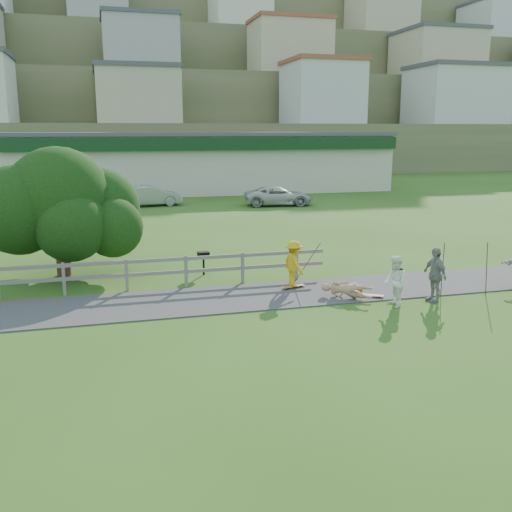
% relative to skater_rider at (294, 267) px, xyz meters
% --- Properties ---
extents(ground, '(260.00, 260.00, 0.00)m').
position_rel_skater_rider_xyz_m(ground, '(-1.49, -2.09, -0.78)').
color(ground, '#2E5317').
rests_on(ground, ground).
extents(path, '(34.00, 3.00, 0.04)m').
position_rel_skater_rider_xyz_m(path, '(-1.49, -0.59, -0.76)').
color(path, '#333335').
rests_on(path, ground).
extents(fence, '(15.05, 0.10, 1.10)m').
position_rel_skater_rider_xyz_m(fence, '(-6.10, 1.21, -0.06)').
color(fence, '#635F57').
rests_on(fence, ground).
extents(strip_mall, '(32.50, 10.75, 5.10)m').
position_rel_skater_rider_xyz_m(strip_mall, '(2.51, 32.85, 1.79)').
color(strip_mall, beige).
rests_on(strip_mall, ground).
extents(hillside, '(220.00, 67.00, 47.50)m').
position_rel_skater_rider_xyz_m(hillside, '(-1.49, 89.22, 13.63)').
color(hillside, '#565E37').
rests_on(hillside, ground).
extents(skater_rider, '(0.78, 1.11, 1.57)m').
position_rel_skater_rider_xyz_m(skater_rider, '(0.00, 0.00, 0.00)').
color(skater_rider, gold).
rests_on(skater_rider, ground).
extents(skater_fallen, '(1.38, 1.49, 0.60)m').
position_rel_skater_rider_xyz_m(skater_fallen, '(1.26, -1.55, -0.49)').
color(skater_fallen, tan).
rests_on(skater_fallen, ground).
extents(spectator_a, '(0.65, 0.80, 1.57)m').
position_rel_skater_rider_xyz_m(spectator_a, '(2.35, -2.68, 0.00)').
color(spectator_a, white).
rests_on(spectator_a, ground).
extents(spectator_b, '(0.52, 1.05, 1.74)m').
position_rel_skater_rider_xyz_m(spectator_b, '(3.81, -2.49, 0.08)').
color(spectator_b, gray).
rests_on(spectator_b, ground).
extents(car_silver, '(4.55, 2.06, 1.45)m').
position_rel_skater_rider_xyz_m(car_silver, '(-2.91, 23.14, -0.06)').
color(car_silver, '#929398').
rests_on(car_silver, ground).
extents(car_white, '(5.10, 2.85, 1.35)m').
position_rel_skater_rider_xyz_m(car_white, '(5.99, 21.10, -0.11)').
color(car_white, '#B9B9B5').
rests_on(car_white, ground).
extents(tree, '(6.05, 6.05, 4.20)m').
position_rel_skater_rider_xyz_m(tree, '(-7.65, 3.94, 1.32)').
color(tree, black).
rests_on(tree, ground).
extents(bbq, '(0.43, 0.34, 0.88)m').
position_rel_skater_rider_xyz_m(bbq, '(-2.62, 2.70, -0.34)').
color(bbq, black).
rests_on(bbq, ground).
extents(longboard_rider, '(0.87, 0.41, 0.09)m').
position_rel_skater_rider_xyz_m(longboard_rider, '(0.00, 0.00, -0.74)').
color(longboard_rider, brown).
rests_on(longboard_rider, ground).
extents(longboard_fallen, '(0.82, 0.60, 0.09)m').
position_rel_skater_rider_xyz_m(longboard_fallen, '(2.06, -1.65, -0.74)').
color(longboard_fallen, brown).
rests_on(longboard_fallen, ground).
extents(helmet, '(0.24, 0.24, 0.24)m').
position_rel_skater_rider_xyz_m(helmet, '(1.86, -1.20, -0.66)').
color(helmet, '#B62D0F').
rests_on(helmet, ground).
extents(pole_rider, '(0.03, 0.03, 1.79)m').
position_rel_skater_rider_xyz_m(pole_rider, '(0.60, 0.40, 0.11)').
color(pole_rider, '#522E20').
rests_on(pole_rider, ground).
extents(pole_spec_left, '(0.03, 0.03, 1.80)m').
position_rel_skater_rider_xyz_m(pole_spec_left, '(4.31, -2.15, 0.11)').
color(pole_spec_left, '#522E20').
rests_on(pole_spec_left, ground).
extents(pole_spec_right, '(0.03, 0.03, 1.79)m').
position_rel_skater_rider_xyz_m(pole_spec_right, '(5.78, -2.38, 0.11)').
color(pole_spec_right, '#522E20').
rests_on(pole_spec_right, ground).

